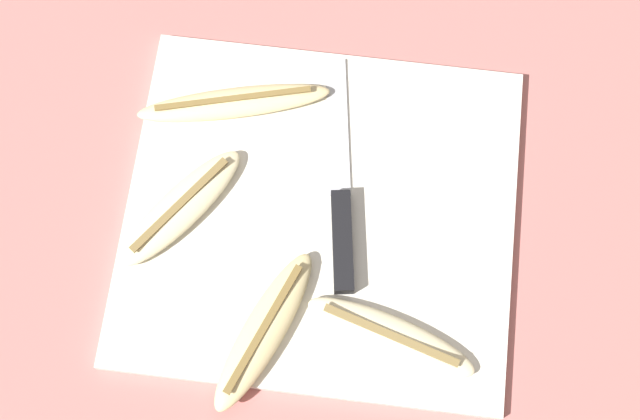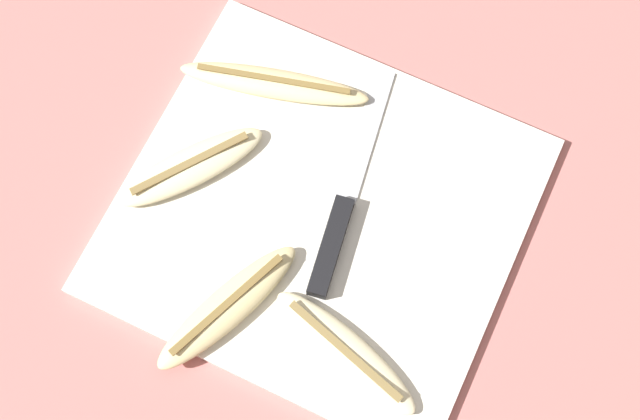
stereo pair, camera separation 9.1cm
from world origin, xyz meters
name	(u,v)px [view 1 (the left image)]	position (x,y,z in m)	size (l,w,h in m)	color
ground_plane	(320,217)	(0.00, 0.00, 0.00)	(4.00, 4.00, 0.00)	#B76B66
cutting_board	(320,215)	(0.00, 0.00, 0.01)	(0.40, 0.37, 0.01)	silver
knife	(341,216)	(0.02, 0.00, 0.02)	(0.06, 0.26, 0.02)	black
banana_ripe_center	(234,103)	(-0.11, 0.11, 0.02)	(0.21, 0.09, 0.02)	beige
banana_cream_curved	(181,208)	(-0.14, -0.01, 0.02)	(0.13, 0.16, 0.02)	beige
banana_mellow_near	(264,331)	(-0.04, -0.13, 0.02)	(0.10, 0.18, 0.02)	beige
banana_pale_long	(390,337)	(0.08, -0.12, 0.02)	(0.18, 0.09, 0.02)	beige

